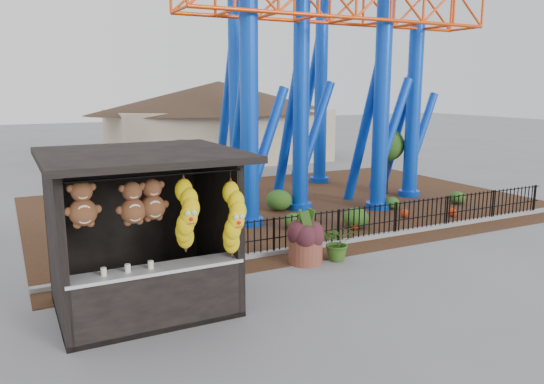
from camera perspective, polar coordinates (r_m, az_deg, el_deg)
name	(u,v)px	position (r m, az deg, el deg)	size (l,w,h in m)	color
ground	(307,301)	(11.01, 3.74, -11.63)	(120.00, 120.00, 0.00)	slate
mulch_bed	(289,205)	(19.55, 1.85, -1.38)	(18.00, 12.00, 0.02)	#331E11
curb	(373,237)	(15.48, 10.85, -4.77)	(18.00, 0.18, 0.12)	gray
prize_booth	(146,236)	(10.24, -13.45, -4.64)	(3.50, 3.40, 3.12)	black
picket_fence	(399,219)	(15.92, 13.47, -2.79)	(12.20, 0.06, 1.00)	black
roller_coaster	(314,25)	(19.95, 4.59, 17.44)	(11.00, 6.37, 10.82)	blue
terracotta_planter	(305,251)	(13.15, 3.62, -6.32)	(0.84, 0.84, 0.62)	brown
planter_foliage	(306,226)	(12.98, 3.65, -3.65)	(0.70, 0.70, 0.64)	#38161C
potted_plant	(338,242)	(13.40, 7.12, -5.35)	(0.84, 0.73, 0.94)	#275017
landscaping	(333,208)	(17.80, 6.59, -1.69)	(8.20, 4.14, 0.73)	#284C16
pavilion	(219,108)	(30.84, -5.73, 8.93)	(15.00, 15.00, 4.80)	#BFAD8C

